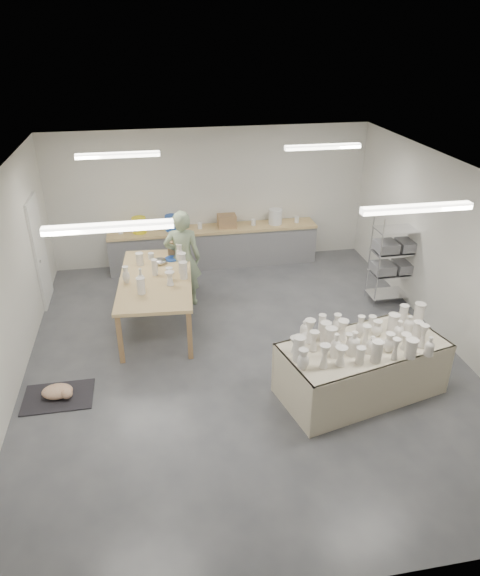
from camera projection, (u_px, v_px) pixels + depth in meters
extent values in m
plane|color=#424449|center=(245.00, 356.00, 8.50)|extent=(8.00, 8.00, 0.00)
cube|color=white|center=(245.00, 178.00, 7.13)|extent=(7.00, 8.00, 0.02)
cube|color=silver|center=(211.00, 197.00, 11.31)|extent=(7.00, 0.02, 3.00)
cube|color=silver|center=(334.00, 478.00, 4.31)|extent=(7.00, 0.02, 3.00)
cube|color=silver|center=(2.00, 294.00, 7.25)|extent=(0.02, 8.00, 3.00)
cube|color=silver|center=(455.00, 258.00, 8.37)|extent=(0.02, 8.00, 3.00)
cube|color=white|center=(40.00, 252.00, 9.74)|extent=(0.05, 0.90, 2.10)
cube|color=white|center=(109.00, 227.00, 5.55)|extent=(1.40, 0.12, 0.08)
cube|color=white|center=(417.00, 208.00, 6.13)|extent=(1.40, 0.12, 0.08)
cube|color=white|center=(118.00, 155.00, 8.61)|extent=(1.40, 0.12, 0.08)
cube|color=white|center=(323.00, 147.00, 9.19)|extent=(1.40, 0.12, 0.08)
cube|color=tan|center=(213.00, 229.00, 11.32)|extent=(4.60, 0.60, 0.06)
cube|color=slate|center=(214.00, 248.00, 11.52)|extent=(4.60, 0.55, 0.84)
cylinder|color=yellow|center=(139.00, 225.00, 10.97)|extent=(0.30, 0.30, 0.34)
cylinder|color=#1F48AB|center=(172.00, 223.00, 11.08)|extent=(0.30, 0.30, 0.34)
cylinder|color=white|center=(275.00, 217.00, 11.45)|extent=(0.30, 0.30, 0.34)
cube|color=olive|center=(227.00, 221.00, 11.29)|extent=(0.40, 0.30, 0.28)
cylinder|color=white|center=(121.00, 231.00, 10.95)|extent=(0.10, 0.10, 0.14)
cylinder|color=white|center=(200.00, 226.00, 11.22)|extent=(0.10, 0.10, 0.14)
cylinder|color=white|center=(253.00, 222.00, 11.41)|extent=(0.10, 0.10, 0.14)
cylinder|color=white|center=(297.00, 219.00, 11.57)|extent=(0.10, 0.10, 0.14)
cylinder|color=silver|center=(379.00, 265.00, 9.56)|extent=(0.02, 0.02, 1.80)
cylinder|color=silver|center=(421.00, 262.00, 9.70)|extent=(0.02, 0.02, 1.80)
cylinder|color=silver|center=(370.00, 256.00, 9.95)|extent=(0.02, 0.02, 1.80)
cylinder|color=silver|center=(410.00, 252.00, 10.08)|extent=(0.02, 0.02, 1.80)
cube|color=silver|center=(390.00, 293.00, 10.16)|extent=(0.88, 0.48, 0.02)
cube|color=silver|center=(393.00, 273.00, 9.96)|extent=(0.88, 0.48, 0.02)
cube|color=silver|center=(396.00, 251.00, 9.75)|extent=(0.88, 0.48, 0.02)
cube|color=silver|center=(399.00, 229.00, 9.55)|extent=(0.88, 0.48, 0.02)
cube|color=slate|center=(383.00, 268.00, 9.87)|extent=(0.38, 0.42, 0.18)
cube|color=slate|center=(404.00, 266.00, 9.94)|extent=(0.38, 0.42, 0.18)
cube|color=slate|center=(386.00, 246.00, 9.66)|extent=(0.38, 0.42, 0.18)
cube|color=slate|center=(408.00, 245.00, 9.73)|extent=(0.38, 0.42, 0.18)
cube|color=olive|center=(361.00, 371.00, 7.52)|extent=(2.27, 1.43, 0.73)
cube|color=beige|center=(364.00, 346.00, 7.31)|extent=(2.57, 1.65, 0.03)
cube|color=beige|center=(376.00, 392.00, 7.02)|extent=(2.31, 0.59, 0.83)
cube|color=beige|center=(348.00, 348.00, 7.97)|extent=(2.31, 0.59, 0.83)
cube|color=tan|center=(156.00, 279.00, 9.03)|extent=(1.42, 2.57, 0.06)
cube|color=olive|center=(125.00, 340.00, 8.13)|extent=(0.08, 0.08, 0.87)
cube|color=olive|center=(195.00, 334.00, 8.30)|extent=(0.08, 0.08, 0.87)
cube|color=olive|center=(127.00, 276.00, 10.18)|extent=(0.08, 0.08, 0.87)
cube|color=olive|center=(183.00, 272.00, 10.36)|extent=(0.08, 0.08, 0.87)
ellipsoid|color=silver|center=(160.00, 261.00, 9.51)|extent=(0.26, 0.26, 0.12)
cylinder|color=#1F48AB|center=(172.00, 259.00, 9.69)|extent=(0.26, 0.26, 0.03)
cylinder|color=white|center=(151.00, 256.00, 9.70)|extent=(0.11, 0.11, 0.12)
cube|color=olive|center=(176.00, 247.00, 9.89)|extent=(0.32, 0.26, 0.28)
cube|color=black|center=(58.00, 397.00, 7.55)|extent=(1.00, 0.70, 0.02)
ellipsoid|color=white|center=(57.00, 391.00, 7.51)|extent=(0.52, 0.44, 0.19)
sphere|color=white|center=(67.00, 393.00, 7.43)|extent=(0.16, 0.16, 0.16)
imported|color=#8EA27E|center=(183.00, 258.00, 9.70)|extent=(0.75, 0.55, 1.90)
cylinder|color=#AD1818|center=(183.00, 283.00, 10.23)|extent=(0.42, 0.42, 0.04)
cylinder|color=silver|center=(191.00, 290.00, 10.29)|extent=(0.02, 0.02, 0.29)
cylinder|color=silver|center=(181.00, 287.00, 10.41)|extent=(0.02, 0.02, 0.29)
cylinder|color=silver|center=(179.00, 292.00, 10.20)|extent=(0.02, 0.02, 0.29)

